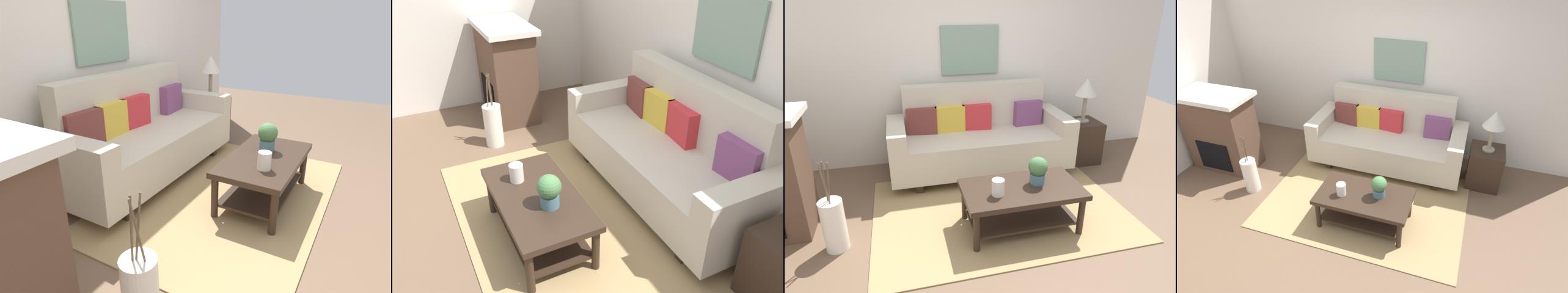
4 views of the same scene
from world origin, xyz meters
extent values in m
plane|color=brown|center=(0.00, 0.00, 0.00)|extent=(9.59, 9.59, 0.00)
cube|color=silver|center=(0.00, 1.98, 1.35)|extent=(5.59, 0.10, 2.70)
cube|color=#A38456|center=(0.00, 0.50, 0.01)|extent=(2.55, 1.76, 0.01)
cube|color=beige|center=(0.02, 1.38, 0.32)|extent=(1.79, 0.84, 0.40)
cube|color=beige|center=(0.02, 1.70, 0.80)|extent=(1.79, 0.20, 0.56)
cube|color=beige|center=(-0.97, 1.38, 0.42)|extent=(0.20, 0.84, 0.60)
cube|color=beige|center=(1.02, 1.38, 0.42)|extent=(0.20, 0.84, 0.60)
cube|color=#332319|center=(-0.77, 1.38, 0.06)|extent=(0.08, 0.74, 0.12)
cube|color=#332319|center=(0.82, 1.38, 0.06)|extent=(0.08, 0.74, 0.12)
cube|color=brown|center=(-0.66, 1.57, 0.68)|extent=(0.37, 0.17, 0.32)
cube|color=gold|center=(-0.32, 1.57, 0.68)|extent=(0.36, 0.13, 0.32)
cube|color=red|center=(0.02, 1.57, 0.68)|extent=(0.37, 0.16, 0.32)
cube|color=#7A4270|center=(0.70, 1.57, 0.68)|extent=(0.37, 0.15, 0.32)
cube|color=#332319|center=(0.11, 0.18, 0.41)|extent=(1.10, 0.60, 0.05)
cube|color=#332319|center=(0.11, 0.18, 0.12)|extent=(0.98, 0.50, 0.02)
cylinder|color=#332319|center=(-0.38, -0.07, 0.19)|extent=(0.06, 0.06, 0.38)
cylinder|color=#332319|center=(0.60, -0.07, 0.19)|extent=(0.06, 0.06, 0.38)
cylinder|color=#332319|center=(-0.38, 0.43, 0.19)|extent=(0.06, 0.06, 0.38)
cylinder|color=#332319|center=(0.60, 0.43, 0.19)|extent=(0.06, 0.06, 0.38)
cylinder|color=white|center=(-0.15, 0.10, 0.50)|extent=(0.11, 0.11, 0.15)
cylinder|color=slate|center=(0.27, 0.22, 0.48)|extent=(0.14, 0.14, 0.10)
sphere|color=#487745|center=(0.27, 0.22, 0.60)|extent=(0.18, 0.18, 0.18)
cube|color=#332319|center=(1.42, 1.40, 0.28)|extent=(0.44, 0.44, 0.56)
cylinder|color=gray|center=(1.42, 1.40, 0.57)|extent=(0.16, 0.16, 0.02)
cylinder|color=gray|center=(1.42, 1.40, 0.74)|extent=(0.05, 0.05, 0.35)
cone|color=beige|center=(1.42, 1.40, 1.02)|extent=(0.28, 0.28, 0.22)
cylinder|color=brown|center=(-1.53, 0.27, 0.65)|extent=(0.05, 0.03, 0.36)
cylinder|color=brown|center=(-1.56, 0.29, 0.65)|extent=(0.02, 0.02, 0.36)
cylinder|color=brown|center=(-1.56, 0.25, 0.65)|extent=(0.05, 0.05, 0.36)
cube|color=gray|center=(0.02, 1.91, 1.45)|extent=(0.73, 0.03, 0.59)
camera|label=1|loc=(-2.55, -0.62, 1.58)|focal=30.29mm
camera|label=2|loc=(2.55, -0.60, 2.33)|focal=38.00mm
camera|label=3|loc=(-0.93, -2.35, 1.98)|focal=30.92mm
camera|label=4|loc=(1.12, -2.53, 2.97)|focal=30.23mm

